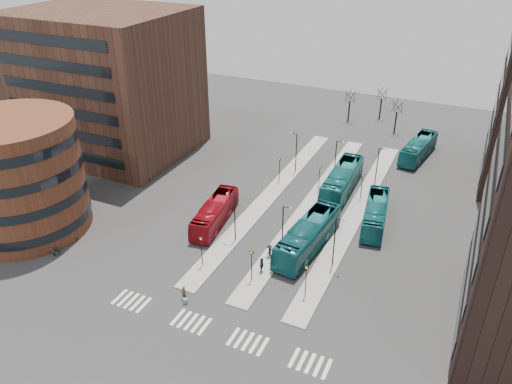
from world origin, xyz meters
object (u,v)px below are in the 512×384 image
at_px(teal_bus_b, 342,180).
at_px(bicycle_mid, 52,251).
at_px(red_bus, 215,213).
at_px(teal_bus_d, 418,148).
at_px(suitcase, 185,301).
at_px(bicycle_near, 55,249).
at_px(bicycle_far, 71,238).
at_px(commuter_a, 201,235).
at_px(teal_bus_a, 308,235).
at_px(teal_bus_c, 375,213).
at_px(commuter_b, 262,266).
at_px(commuter_c, 269,251).
at_px(traveller, 184,293).

height_order(teal_bus_b, bicycle_mid, teal_bus_b).
relative_size(red_bus, teal_bus_d, 0.94).
distance_m(suitcase, bicycle_near, 18.19).
xyz_separation_m(red_bus, bicycle_far, (-13.59, -10.65, -1.07)).
distance_m(teal_bus_d, commuter_a, 39.96).
bearing_deg(bicycle_far, red_bus, -59.92).
xyz_separation_m(teal_bus_a, commuter_a, (-11.96, -3.93, -0.94)).
height_order(red_bus, bicycle_mid, red_bus).
relative_size(teal_bus_b, teal_bus_c, 1.18).
xyz_separation_m(teal_bus_c, commuter_b, (-8.78, -14.94, -0.57)).
xyz_separation_m(red_bus, commuter_c, (9.04, -3.76, -0.69)).
relative_size(teal_bus_d, commuter_b, 6.07).
relative_size(commuter_b, bicycle_near, 1.02).
height_order(red_bus, teal_bus_a, teal_bus_a).
height_order(suitcase, commuter_c, commuter_c).
bearing_deg(bicycle_far, commuter_c, -81.07).
xyz_separation_m(suitcase, bicycle_far, (-18.15, 3.70, 0.16)).
distance_m(teal_bus_c, bicycle_near, 38.40).
bearing_deg(commuter_c, suitcase, -21.27).
xyz_separation_m(commuter_b, bicycle_mid, (-23.01, -7.08, -0.48)).
relative_size(teal_bus_b, traveller, 8.11).
xyz_separation_m(commuter_b, bicycle_near, (-23.01, -6.59, -0.46)).
height_order(red_bus, bicycle_near, red_bus).
bearing_deg(commuter_c, bicycle_near, -65.60).
distance_m(teal_bus_d, bicycle_far, 53.18).
distance_m(teal_bus_a, bicycle_near, 29.05).
bearing_deg(commuter_b, commuter_c, -15.96).
height_order(teal_bus_d, traveller, teal_bus_d).
bearing_deg(bicycle_mid, bicycle_near, 19.02).
bearing_deg(suitcase, teal_bus_b, 51.04).
distance_m(suitcase, teal_bus_a, 16.16).
bearing_deg(teal_bus_b, red_bus, -130.04).
distance_m(teal_bus_d, commuter_b, 38.80).
distance_m(commuter_c, bicycle_far, 23.66).
relative_size(commuter_b, bicycle_mid, 1.23).
bearing_deg(teal_bus_d, teal_bus_c, -85.33).
distance_m(suitcase, bicycle_mid, 18.16).
distance_m(red_bus, commuter_a, 4.29).
height_order(teal_bus_a, traveller, teal_bus_a).
bearing_deg(red_bus, teal_bus_c, 16.96).
bearing_deg(commuter_c, teal_bus_b, 172.53).
height_order(teal_bus_a, bicycle_far, teal_bus_a).
xyz_separation_m(traveller, bicycle_far, (-17.72, 3.24, -0.35)).
height_order(bicycle_near, bicycle_mid, bicycle_near).
distance_m(commuter_a, bicycle_far, 15.42).
height_order(traveller, bicycle_mid, traveller).
bearing_deg(suitcase, commuter_c, 42.48).
relative_size(red_bus, teal_bus_c, 1.00).
relative_size(suitcase, teal_bus_c, 0.05).
distance_m(suitcase, bicycle_far, 18.53).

